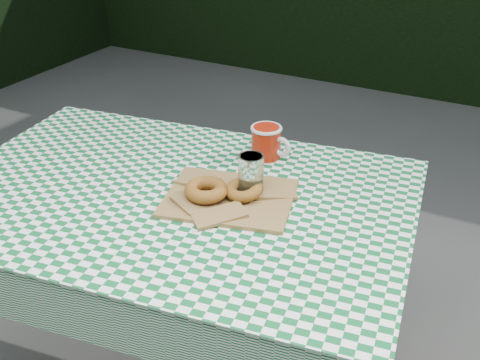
% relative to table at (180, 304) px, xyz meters
% --- Properties ---
extents(table, '(1.31, 0.96, 0.75)m').
position_rel_table_xyz_m(table, '(0.00, 0.00, 0.00)').
color(table, brown).
rests_on(table, ground).
extents(tablecloth, '(1.33, 0.98, 0.01)m').
position_rel_table_xyz_m(tablecloth, '(0.00, -0.00, 0.38)').
color(tablecloth, '#0E592A').
rests_on(tablecloth, table).
extents(paper_bag, '(0.37, 0.33, 0.02)m').
position_rel_table_xyz_m(paper_bag, '(0.15, 0.04, 0.39)').
color(paper_bag, '#9A7343').
rests_on(paper_bag, tablecloth).
extents(bagel_front, '(0.14, 0.14, 0.03)m').
position_rel_table_xyz_m(bagel_front, '(0.10, 0.00, 0.42)').
color(bagel_front, brown).
rests_on(bagel_front, paper_bag).
extents(bagel_back, '(0.13, 0.13, 0.03)m').
position_rel_table_xyz_m(bagel_back, '(0.18, 0.05, 0.41)').
color(bagel_back, brown).
rests_on(bagel_back, paper_bag).
extents(coffee_mug, '(0.19, 0.19, 0.10)m').
position_rel_table_xyz_m(coffee_mug, '(0.13, 0.30, 0.43)').
color(coffee_mug, '#9B1C0A').
rests_on(coffee_mug, tablecloth).
extents(drinking_glass, '(0.07, 0.07, 0.12)m').
position_rel_table_xyz_m(drinking_glass, '(0.19, 0.08, 0.44)').
color(drinking_glass, white).
rests_on(drinking_glass, tablecloth).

